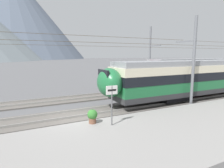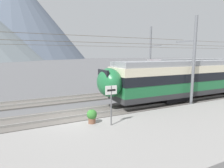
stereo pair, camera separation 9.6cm
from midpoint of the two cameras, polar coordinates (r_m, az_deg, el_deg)
ground_plane at (r=13.29m, az=-10.25°, el=-10.76°), size 400.00×400.00×0.00m
platform_slab at (r=9.30m, az=-2.06°, el=-18.37°), size 120.00×6.74×0.35m
track_near at (r=14.26m, az=-11.49°, el=-9.14°), size 120.00×3.00×0.28m
track_far at (r=19.10m, az=-15.50°, el=-4.68°), size 120.00×3.00×0.28m
train_far_track at (r=30.96m, az=27.31°, el=3.77°), size 23.68×2.85×4.27m
catenary_mast_mid at (r=17.35m, az=22.72°, el=6.50°), size 45.12×2.20×7.52m
catenary_mast_far_side at (r=25.28m, az=11.33°, el=7.91°), size 45.12×2.18×7.92m
platform_sign at (r=10.87m, az=-0.32°, el=-3.76°), size 0.70×0.08×2.33m
potted_plant_platform_edge at (r=11.57m, az=-6.12°, el=-9.33°), size 0.61×0.61×0.85m
mountain_central_peak at (r=235.21m, az=-28.10°, el=18.07°), size 149.68×149.68×92.47m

